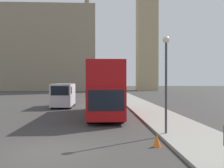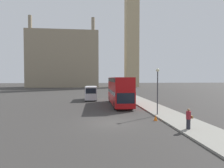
{
  "view_description": "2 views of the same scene",
  "coord_description": "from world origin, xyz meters",
  "px_view_note": "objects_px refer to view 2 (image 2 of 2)",
  "views": [
    {
      "loc": [
        1.97,
        -10.24,
        2.86
      ],
      "look_at": [
        3.05,
        12.01,
        2.64
      ],
      "focal_mm": 40.0,
      "sensor_mm": 36.0,
      "label": 1
    },
    {
      "loc": [
        -1.54,
        -15.96,
        4.12
      ],
      "look_at": [
        2.02,
        18.6,
        3.04
      ],
      "focal_mm": 28.0,
      "sensor_mm": 36.0,
      "label": 2
    }
  ],
  "objects_px": {
    "white_van": "(91,93)",
    "street_lamp": "(158,84)",
    "clock_tower": "(132,12)",
    "pedestrian": "(189,119)",
    "red_double_decker_bus": "(119,90)"
  },
  "relations": [
    {
      "from": "white_van",
      "to": "pedestrian",
      "type": "relative_size",
      "value": 3.24
    },
    {
      "from": "pedestrian",
      "to": "street_lamp",
      "type": "xyz_separation_m",
      "value": [
        -0.42,
        5.67,
        2.59
      ]
    },
    {
      "from": "clock_tower",
      "to": "pedestrian",
      "type": "distance_m",
      "value": 81.74
    },
    {
      "from": "white_van",
      "to": "street_lamp",
      "type": "distance_m",
      "value": 17.03
    },
    {
      "from": "street_lamp",
      "to": "red_double_decker_bus",
      "type": "bearing_deg",
      "value": 110.95
    },
    {
      "from": "red_double_decker_bus",
      "to": "white_van",
      "type": "relative_size",
      "value": 2.06
    },
    {
      "from": "clock_tower",
      "to": "white_van",
      "type": "distance_m",
      "value": 65.64
    },
    {
      "from": "pedestrian",
      "to": "red_double_decker_bus",
      "type": "bearing_deg",
      "value": 104.3
    },
    {
      "from": "pedestrian",
      "to": "street_lamp",
      "type": "relative_size",
      "value": 0.32
    },
    {
      "from": "pedestrian",
      "to": "street_lamp",
      "type": "height_order",
      "value": "street_lamp"
    },
    {
      "from": "red_double_decker_bus",
      "to": "white_van",
      "type": "bearing_deg",
      "value": 122.23
    },
    {
      "from": "clock_tower",
      "to": "pedestrian",
      "type": "relative_size",
      "value": 44.81
    },
    {
      "from": "clock_tower",
      "to": "red_double_decker_bus",
      "type": "distance_m",
      "value": 69.8
    },
    {
      "from": "white_van",
      "to": "street_lamp",
      "type": "height_order",
      "value": "street_lamp"
    },
    {
      "from": "street_lamp",
      "to": "clock_tower",
      "type": "bearing_deg",
      "value": 80.15
    }
  ]
}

